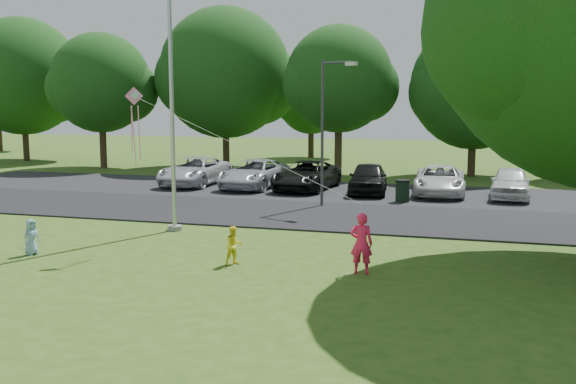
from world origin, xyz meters
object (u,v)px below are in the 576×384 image
(street_lamp, at_px, (327,119))
(woman, at_px, (361,243))
(flagpole, at_px, (172,105))
(child_yellow, at_px, (234,246))
(child_blue, at_px, (31,237))
(kite, at_px, (142,115))
(trash_can, at_px, (402,192))

(street_lamp, xyz_separation_m, woman, (3.08, -9.77, -2.81))
(flagpole, relative_size, child_yellow, 9.66)
(child_blue, xyz_separation_m, kite, (2.89, 1.26, 3.40))
(child_yellow, relative_size, child_blue, 1.02)
(woman, bearing_deg, child_blue, -0.15)
(street_lamp, xyz_separation_m, child_blue, (-6.20, -10.32, -3.08))
(flagpole, distance_m, child_blue, 6.11)
(flagpole, xyz_separation_m, trash_can, (6.74, 8.00, -3.66))
(kite, bearing_deg, street_lamp, 45.40)
(child_blue, bearing_deg, street_lamp, -15.42)
(street_lamp, height_order, kite, street_lamp)
(child_yellow, xyz_separation_m, child_blue, (-5.90, -0.51, -0.01))
(trash_can, distance_m, child_yellow, 12.20)
(street_lamp, bearing_deg, flagpole, -98.18)
(flagpole, xyz_separation_m, child_yellow, (3.56, -3.78, -3.65))
(street_lamp, height_order, child_yellow, street_lamp)
(child_yellow, bearing_deg, child_blue, 139.98)
(trash_can, xyz_separation_m, child_blue, (-9.08, -12.29, 0.00))
(woman, distance_m, child_blue, 9.30)
(street_lamp, bearing_deg, kite, -85.58)
(child_blue, relative_size, kite, 0.15)
(woman, xyz_separation_m, child_yellow, (-3.38, -0.04, -0.26))
(woman, bearing_deg, kite, -9.85)
(street_lamp, distance_m, child_blue, 12.43)
(child_yellow, bearing_deg, trash_can, 29.95)
(street_lamp, height_order, woman, street_lamp)
(flagpole, height_order, child_blue, flagpole)
(kite, bearing_deg, woman, -30.82)
(child_yellow, height_order, kite, kite)
(child_blue, distance_m, kite, 4.64)
(flagpole, relative_size, woman, 6.44)
(flagpole, distance_m, child_yellow, 6.35)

